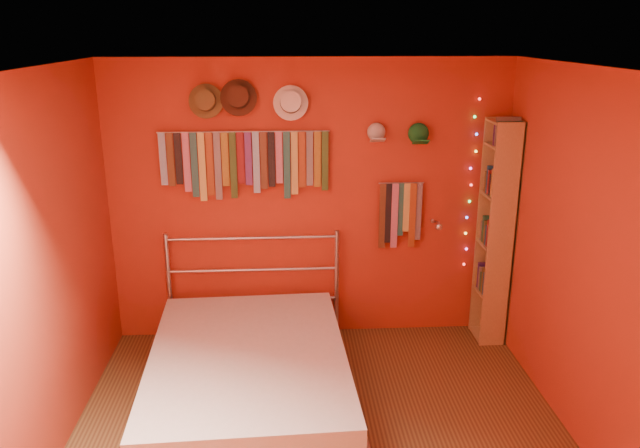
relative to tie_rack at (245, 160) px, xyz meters
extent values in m
cube|color=maroon|center=(0.56, 0.06, -0.40)|extent=(3.50, 0.02, 2.50)
cube|color=maroon|center=(2.31, -1.69, -0.40)|extent=(0.02, 3.50, 2.50)
cube|color=maroon|center=(-1.19, -1.69, -0.40)|extent=(0.02, 3.50, 2.50)
cube|color=white|center=(0.56, -1.69, 0.85)|extent=(3.50, 3.50, 0.02)
cylinder|color=#B4B4B9|center=(0.00, 0.01, 0.24)|extent=(1.45, 0.01, 0.01)
cube|color=#77A8D5|center=(-0.69, 0.00, 0.02)|extent=(0.06, 0.01, 0.45)
cube|color=#53391B|center=(-0.62, 0.00, 0.01)|extent=(0.06, 0.01, 0.46)
cube|color=black|center=(-0.55, -0.01, 0.02)|extent=(0.06, 0.01, 0.44)
cube|color=#BA5D8B|center=(-0.49, 0.00, -0.01)|extent=(0.06, 0.01, 0.51)
cube|color=#19525A|center=(-0.42, 0.00, -0.04)|extent=(0.06, 0.01, 0.56)
cube|color=#C9C650|center=(-0.36, -0.01, -0.05)|extent=(0.06, 0.01, 0.59)
cube|color=maroon|center=(-0.29, 0.00, -0.03)|extent=(0.06, 0.01, 0.54)
cube|color=navy|center=(-0.23, 0.00, -0.05)|extent=(0.06, 0.01, 0.58)
cube|color=olive|center=(-0.16, -0.01, 0.01)|extent=(0.06, 0.01, 0.46)
cube|color=#20461C|center=(-0.10, 0.00, -0.05)|extent=(0.06, 0.01, 0.57)
cube|color=maroon|center=(-0.03, 0.00, 0.02)|extent=(0.06, 0.01, 0.44)
cube|color=#3F1B6F|center=(0.03, -0.01, 0.01)|extent=(0.06, 0.01, 0.45)
cube|color=#77AFD4|center=(0.10, 0.00, -0.02)|extent=(0.06, 0.01, 0.53)
cube|color=#51291B|center=(0.16, 0.00, 0.00)|extent=(0.06, 0.01, 0.49)
cube|color=black|center=(0.23, -0.01, 0.00)|extent=(0.06, 0.01, 0.47)
cube|color=#B75B76|center=(0.29, 0.00, 0.02)|extent=(0.06, 0.01, 0.45)
cube|color=#195854|center=(0.36, 0.00, -0.05)|extent=(0.06, 0.01, 0.58)
cube|color=#AE9C45|center=(0.42, -0.01, -0.03)|extent=(0.06, 0.01, 0.54)
cube|color=maroon|center=(0.49, 0.00, 0.00)|extent=(0.06, 0.01, 0.49)
cube|color=#121E51|center=(0.55, 0.00, 0.01)|extent=(0.06, 0.01, 0.47)
cube|color=#8B5F19|center=(0.62, -0.01, 0.00)|extent=(0.06, 0.01, 0.48)
cube|color=#2A5220|center=(0.68, 0.00, -0.02)|extent=(0.06, 0.01, 0.52)
cylinder|color=#B4B4B9|center=(1.36, 0.01, -0.22)|extent=(0.40, 0.01, 0.01)
cube|color=#4F2C1A|center=(1.20, 0.00, -0.52)|extent=(0.06, 0.01, 0.59)
cube|color=black|center=(1.25, 0.00, -0.49)|extent=(0.06, 0.01, 0.54)
cube|color=#AD5689|center=(1.30, -0.01, -0.52)|extent=(0.06, 0.01, 0.59)
cube|color=#1B6157|center=(1.36, 0.00, -0.46)|extent=(0.06, 0.01, 0.48)
cube|color=#BBAE4B|center=(1.41, 0.00, -0.44)|extent=(0.06, 0.01, 0.44)
cube|color=maroon|center=(1.46, -0.01, -0.51)|extent=(0.06, 0.01, 0.59)
cube|color=navy|center=(1.52, 0.00, -0.48)|extent=(0.06, 0.01, 0.52)
cylinder|color=brown|center=(-0.30, 0.00, 0.50)|extent=(0.28, 0.07, 0.28)
cylinder|color=brown|center=(-0.30, -0.04, 0.51)|extent=(0.17, 0.14, 0.19)
cylinder|color=#332314|center=(-0.30, -0.02, 0.50)|extent=(0.17, 0.06, 0.17)
cylinder|color=#422417|center=(-0.03, 0.00, 0.53)|extent=(0.30, 0.08, 0.30)
cylinder|color=#422417|center=(-0.03, -0.05, 0.54)|extent=(0.18, 0.15, 0.20)
cylinder|color=black|center=(-0.03, -0.02, 0.53)|extent=(0.18, 0.06, 0.18)
cylinder|color=white|center=(0.40, 0.00, 0.48)|extent=(0.29, 0.07, 0.29)
cylinder|color=white|center=(0.40, -0.05, 0.49)|extent=(0.17, 0.14, 0.19)
cylinder|color=black|center=(0.40, -0.02, 0.49)|extent=(0.18, 0.06, 0.18)
ellipsoid|color=beige|center=(1.12, 0.01, 0.23)|extent=(0.17, 0.13, 0.17)
cube|color=beige|center=(1.12, -0.09, 0.18)|extent=(0.12, 0.09, 0.05)
ellipsoid|color=#19722B|center=(1.49, 0.01, 0.21)|extent=(0.18, 0.14, 0.18)
cube|color=#19722B|center=(1.49, -0.10, 0.16)|extent=(0.13, 0.10, 0.05)
sphere|color=#FF3333|center=(2.00, 0.02, 0.50)|extent=(0.02, 0.02, 0.02)
sphere|color=#33FF4C|center=(1.97, 0.02, 0.35)|extent=(0.02, 0.02, 0.02)
sphere|color=#4C66FF|center=(2.00, 0.02, 0.20)|extent=(0.02, 0.02, 0.02)
sphere|color=yellow|center=(2.00, 0.02, 0.05)|extent=(0.02, 0.02, 0.02)
sphere|color=#FF4CCC|center=(1.97, 0.02, -0.10)|extent=(0.02, 0.02, 0.02)
sphere|color=#FF3333|center=(1.98, 0.02, -0.25)|extent=(0.02, 0.02, 0.02)
sphere|color=#33FF4C|center=(1.98, 0.02, -0.40)|extent=(0.02, 0.02, 0.02)
sphere|color=#4C66FF|center=(1.96, 0.02, -0.55)|extent=(0.02, 0.02, 0.02)
sphere|color=yellow|center=(1.97, 0.02, -0.70)|extent=(0.02, 0.02, 0.02)
sphere|color=#FF4CCC|center=(1.98, 0.02, -0.85)|extent=(0.02, 0.02, 0.02)
sphere|color=#FF3333|center=(1.97, 0.02, -1.00)|extent=(0.02, 0.02, 0.02)
cylinder|color=#B4B4B9|center=(1.66, 0.04, -0.58)|extent=(0.03, 0.03, 0.03)
cylinder|color=#B4B4B9|center=(1.66, -0.07, -0.56)|extent=(0.01, 0.23, 0.07)
sphere|color=white|center=(1.66, -0.19, -0.57)|extent=(0.06, 0.06, 0.06)
cube|color=#9D7747|center=(2.18, -0.32, -0.65)|extent=(0.24, 0.02, 2.00)
cube|color=#9D7747|center=(2.18, 0.00, -0.65)|extent=(0.24, 0.02, 2.00)
cube|color=#9D7747|center=(2.29, -0.16, -0.65)|extent=(0.02, 0.34, 2.00)
cube|color=#9D7747|center=(2.18, -0.16, -1.63)|extent=(0.24, 0.32, 0.02)
cube|color=#9D7747|center=(2.18, -0.16, -1.20)|extent=(0.24, 0.32, 0.02)
cube|color=#9D7747|center=(2.18, -0.16, -0.75)|extent=(0.24, 0.32, 0.02)
cube|color=#9D7747|center=(2.18, -0.16, -0.30)|extent=(0.24, 0.32, 0.02)
cube|color=#9D7747|center=(2.18, -0.16, 0.13)|extent=(0.24, 0.32, 0.02)
cube|color=#9D7747|center=(2.18, -0.16, 0.33)|extent=(0.24, 0.32, 0.02)
cylinder|color=#B4B4B9|center=(-0.71, -0.04, -1.14)|extent=(0.04, 0.04, 1.02)
cylinder|color=#B4B4B9|center=(0.79, -0.04, -1.14)|extent=(0.04, 0.04, 1.02)
cylinder|color=#B4B4B9|center=(0.04, -0.04, -1.28)|extent=(1.50, 0.03, 0.03)
cylinder|color=#B4B4B9|center=(0.04, -0.04, -0.99)|extent=(1.50, 0.03, 0.03)
cylinder|color=#B4B4B9|center=(0.04, -0.04, -0.69)|extent=(1.50, 0.03, 0.03)
cube|color=beige|center=(0.04, -1.10, -1.42)|extent=(1.52, 2.09, 0.41)
cylinder|color=#B4B4B9|center=(-0.71, -1.10, -1.44)|extent=(0.11, 2.03, 0.03)
cylinder|color=#B4B4B9|center=(0.79, -1.10, -1.44)|extent=(0.11, 2.03, 0.03)
camera|label=1|loc=(0.33, -5.24, 1.07)|focal=35.00mm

